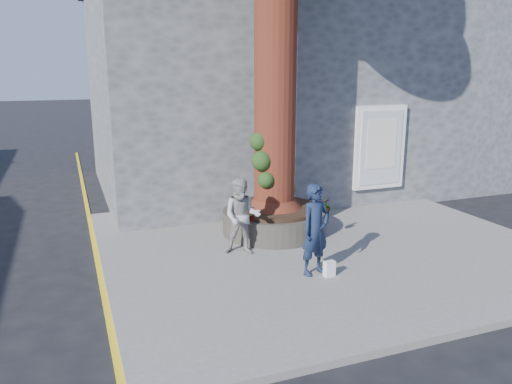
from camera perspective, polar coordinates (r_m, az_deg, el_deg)
name	(u,v)px	position (r m, az deg, el deg)	size (l,w,h in m)	color
ground	(276,275)	(9.37, 2.30, -9.47)	(120.00, 120.00, 0.00)	black
pavement	(322,245)	(10.80, 7.57, -6.02)	(9.00, 8.00, 0.12)	slate
yellow_line	(101,278)	(9.65, -17.32, -9.39)	(0.10, 30.00, 0.01)	yellow
stone_shop	(260,87)	(16.23, 0.52, 11.90)	(10.30, 8.30, 6.30)	#515557
neighbour_shop	(459,89)	(20.55, 22.17, 10.87)	(6.00, 8.00, 6.00)	#515557
planter	(274,220)	(11.26, 2.07, -3.19)	(2.30, 2.30, 0.60)	black
man	(315,230)	(8.91, 6.81, -4.31)	(0.60, 0.40, 1.65)	#15203A
woman	(242,216)	(9.84, -1.61, -2.81)	(0.75, 0.58, 1.54)	#A4A09D
shopping_bag	(329,269)	(9.07, 8.38, -8.66)	(0.20, 0.12, 0.28)	white
plant_a	(252,213)	(10.06, -0.49, -2.47)	(0.17, 0.11, 0.32)	gray
plant_b	(242,201)	(10.93, -1.63, -1.06)	(0.19, 0.19, 0.35)	gray
plant_c	(326,206)	(10.75, 8.04, -1.57)	(0.17, 0.17, 0.31)	gray
plant_d	(293,189)	(12.22, 4.21, 0.34)	(0.26, 0.23, 0.28)	gray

